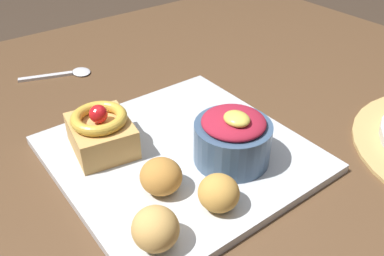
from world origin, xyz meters
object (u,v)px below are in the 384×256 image
fritter_middle (155,229)px  front_plate (180,154)px  berry_ramekin (234,139)px  spoon (66,74)px  fritter_front (161,176)px  fritter_back (219,193)px  cake_slice (101,131)px

fritter_middle → front_plate: bearing=135.6°
berry_ramekin → spoon: (-0.38, -0.07, -0.04)m
fritter_front → fritter_back: size_ratio=1.07×
front_plate → fritter_front: (0.05, -0.06, 0.03)m
cake_slice → spoon: 0.27m
cake_slice → berry_ramekin: (0.12, 0.12, 0.01)m
front_plate → berry_ramekin: 0.08m
front_plate → spoon: size_ratio=2.53×
berry_ramekin → spoon: size_ratio=0.80×
front_plate → fritter_middle: size_ratio=6.31×
front_plate → fritter_middle: 0.16m
fritter_front → fritter_middle: (0.06, -0.05, 0.00)m
cake_slice → fritter_front: cake_slice is taller
front_plate → spoon: front_plate is taller
fritter_middle → spoon: size_ratio=0.40×
fritter_middle → fritter_back: bearing=91.6°
spoon → berry_ramekin: bearing=-60.3°
front_plate → berry_ramekin: berry_ramekin is taller
berry_ramekin → cake_slice: bearing=-135.1°
spoon → cake_slice: bearing=-82.2°
cake_slice → berry_ramekin: size_ratio=1.02×
fritter_back → fritter_middle: bearing=-88.4°
fritter_middle → fritter_back: (-0.00, 0.08, -0.00)m
front_plate → fritter_back: size_ratio=6.57×
front_plate → spoon: bearing=-175.2°
spoon → fritter_back: bearing=-70.5°
cake_slice → fritter_back: bearing=17.2°
fritter_back → berry_ramekin: bearing=127.4°
front_plate → fritter_back: (0.11, -0.03, 0.03)m
fritter_front → fritter_back: (0.06, 0.04, -0.00)m
fritter_back → spoon: bearing=-179.8°
fritter_middle → cake_slice: bearing=170.5°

